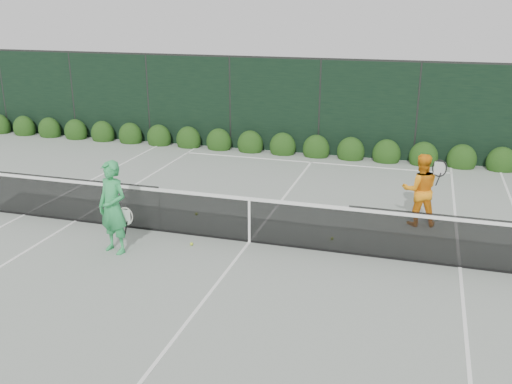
% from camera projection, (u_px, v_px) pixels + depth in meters
% --- Properties ---
extents(ground, '(80.00, 80.00, 0.00)m').
position_uv_depth(ground, '(249.00, 242.00, 11.75)').
color(ground, gray).
rests_on(ground, ground).
extents(tennis_net, '(12.90, 0.10, 1.07)m').
position_uv_depth(tennis_net, '(248.00, 218.00, 11.58)').
color(tennis_net, black).
rests_on(tennis_net, ground).
extents(player_woman, '(0.77, 0.62, 1.85)m').
position_uv_depth(player_woman, '(113.00, 207.00, 11.03)').
color(player_woman, green).
rests_on(player_woman, ground).
extents(player_man, '(0.95, 0.77, 1.62)m').
position_uv_depth(player_man, '(420.00, 190.00, 12.44)').
color(player_man, orange).
rests_on(player_man, ground).
extents(court_lines, '(11.03, 23.83, 0.01)m').
position_uv_depth(court_lines, '(249.00, 242.00, 11.74)').
color(court_lines, white).
rests_on(court_lines, ground).
extents(windscreen_fence, '(32.00, 21.07, 3.06)m').
position_uv_depth(windscreen_fence, '(197.00, 219.00, 8.80)').
color(windscreen_fence, black).
rests_on(windscreen_fence, ground).
extents(hedge_row, '(31.66, 0.65, 0.94)m').
position_uv_depth(hedge_row, '(316.00, 149.00, 18.17)').
color(hedge_row, black).
rests_on(hedge_row, ground).
extents(tennis_balls, '(3.32, 1.70, 0.07)m').
position_uv_depth(tennis_balls, '(239.00, 231.00, 12.21)').
color(tennis_balls, '#B9D72F').
rests_on(tennis_balls, ground).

